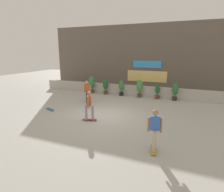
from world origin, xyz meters
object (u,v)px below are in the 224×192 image
(skater_far_right, at_px, (87,91))
(skater_by_wall_right, at_px, (89,105))
(potted_plant_3, at_px, (140,87))
(potted_plant_0, at_px, (92,83))
(potted_plant_5, at_px, (175,91))
(potted_plant_2, at_px, (121,87))
(potted_plant_1, at_px, (105,86))
(skateboard_near_camera, at_px, (50,109))
(skater_far_left, at_px, (155,129))
(potted_plant_4, at_px, (157,91))

(skater_far_right, distance_m, skater_by_wall_right, 3.96)
(potted_plant_3, height_order, skater_by_wall_right, skater_by_wall_right)
(potted_plant_0, bearing_deg, potted_plant_5, 0.00)
(potted_plant_2, bearing_deg, skater_by_wall_right, -85.54)
(potted_plant_3, height_order, skater_far_right, skater_far_right)
(potted_plant_1, xyz_separation_m, potted_plant_3, (3.20, 0.00, 0.09))
(potted_plant_5, xyz_separation_m, skateboard_near_camera, (-7.49, -5.89, -0.75))
(potted_plant_3, bearing_deg, skateboard_near_camera, -128.01)
(skater_by_wall_right, relative_size, skateboard_near_camera, 2.08)
(potted_plant_0, bearing_deg, skater_far_left, -49.30)
(potted_plant_0, xyz_separation_m, potted_plant_4, (6.13, 0.00, -0.29))
(potted_plant_3, bearing_deg, potted_plant_1, -180.00)
(skater_far_left, bearing_deg, skater_far_right, 138.46)
(potted_plant_3, xyz_separation_m, skater_far_left, (2.83, -8.67, 0.05))
(potted_plant_2, bearing_deg, potted_plant_4, 0.00)
(potted_plant_2, relative_size, potted_plant_3, 0.88)
(potted_plant_0, relative_size, skater_far_right, 0.94)
(potted_plant_5, height_order, skater_far_left, skater_far_left)
(skater_by_wall_right, relative_size, skater_far_left, 1.00)
(skater_far_right, height_order, skateboard_near_camera, skater_far_right)
(potted_plant_1, relative_size, skateboard_near_camera, 1.72)
(potted_plant_0, height_order, skater_by_wall_right, skater_by_wall_right)
(potted_plant_2, relative_size, potted_plant_5, 0.95)
(potted_plant_3, distance_m, potted_plant_4, 1.52)
(potted_plant_3, distance_m, skateboard_near_camera, 7.53)
(skater_far_right, bearing_deg, potted_plant_1, 89.54)
(potted_plant_0, height_order, potted_plant_3, potted_plant_0)
(skater_by_wall_right, height_order, skateboard_near_camera, skater_by_wall_right)
(potted_plant_0, xyz_separation_m, potted_plant_5, (7.51, 0.00, -0.12))
(skater_far_right, bearing_deg, skater_far_left, -41.54)
(potted_plant_0, height_order, potted_plant_4, potted_plant_0)
(potted_plant_5, distance_m, skater_by_wall_right, 7.79)
(potted_plant_4, bearing_deg, potted_plant_3, 180.00)
(potted_plant_2, height_order, potted_plant_5, potted_plant_5)
(potted_plant_1, xyz_separation_m, skater_far_right, (-0.03, -3.31, 0.14))
(potted_plant_5, xyz_separation_m, skater_far_right, (-6.11, -3.31, 0.13))
(potted_plant_2, height_order, skateboard_near_camera, potted_plant_2)
(potted_plant_4, height_order, potted_plant_5, potted_plant_5)
(potted_plant_0, bearing_deg, skater_by_wall_right, -62.42)
(skateboard_near_camera, bearing_deg, potted_plant_0, 90.22)
(potted_plant_0, relative_size, skater_far_left, 0.94)
(potted_plant_1, distance_m, potted_plant_2, 1.53)
(potted_plant_5, bearing_deg, skater_far_right, -151.56)
(potted_plant_1, height_order, skater_by_wall_right, skater_by_wall_right)
(potted_plant_2, bearing_deg, potted_plant_3, 0.00)
(potted_plant_4, height_order, skater_far_right, skater_far_right)
(potted_plant_1, distance_m, skater_far_right, 3.31)
(skater_by_wall_right, distance_m, skateboard_near_camera, 3.66)
(potted_plant_2, height_order, skater_far_right, skater_far_right)
(skater_by_wall_right, distance_m, skater_far_left, 4.45)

